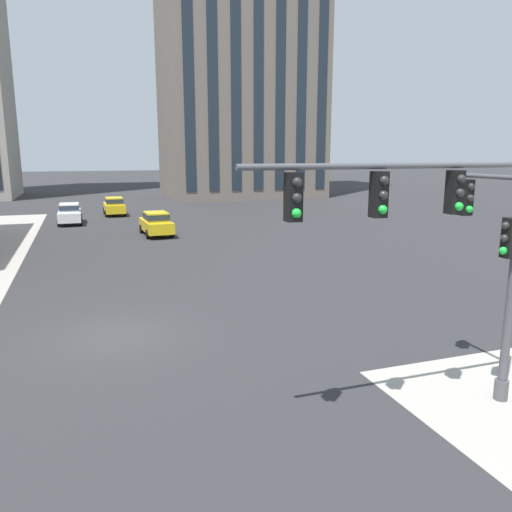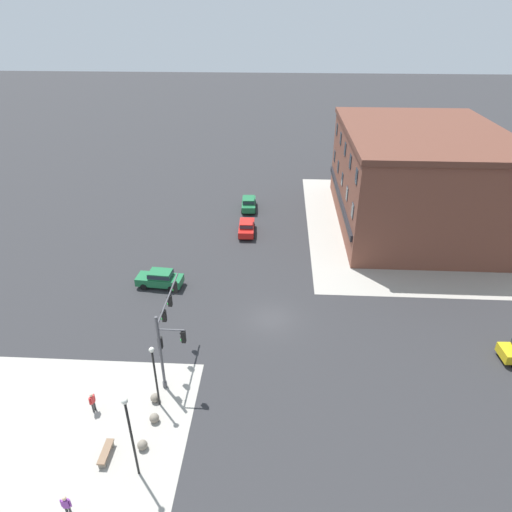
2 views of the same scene
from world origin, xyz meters
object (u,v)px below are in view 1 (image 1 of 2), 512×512
car_cross_westbound (70,213)px  car_cross_eastbound (156,223)px  car_main_southbound_far (114,205)px  traffic_signal_main (457,233)px

car_cross_westbound → car_cross_eastbound: bearing=-54.7°
car_main_southbound_far → car_cross_eastbound: size_ratio=0.99×
traffic_signal_main → car_main_southbound_far: (-4.78, 40.38, -3.16)m
car_cross_eastbound → car_cross_westbound: (-5.92, 8.36, 0.00)m
car_cross_eastbound → car_cross_westbound: 10.25m
traffic_signal_main → car_cross_westbound: 36.61m
traffic_signal_main → car_cross_westbound: traffic_signal_main is taller
car_main_southbound_far → car_cross_eastbound: 13.47m
car_main_southbound_far → car_cross_eastbound: (2.04, -13.32, 0.00)m
traffic_signal_main → car_cross_eastbound: traffic_signal_main is taller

